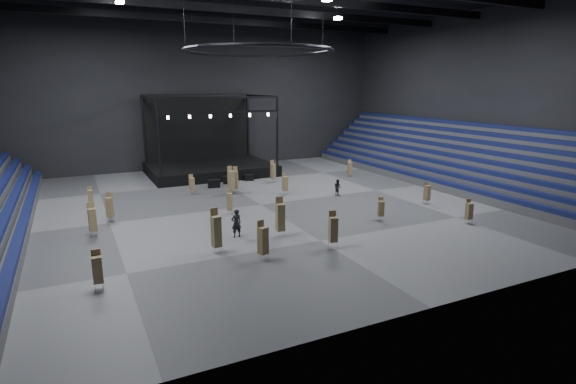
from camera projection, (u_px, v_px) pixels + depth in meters
name	position (u px, v px, depth m)	size (l,w,h in m)	color
floor	(261.00, 205.00, 39.60)	(50.00, 50.00, 0.00)	#57575A
wall_back	(195.00, 96.00, 55.88)	(50.00, 0.20, 18.00)	black
wall_front	(447.00, 116.00, 19.14)	(50.00, 0.20, 18.00)	black
wall_right	(475.00, 97.00, 48.15)	(0.20, 42.00, 18.00)	black
bleachers_right	(455.00, 166.00, 48.96)	(7.20, 40.00, 6.40)	#454447
stage	(208.00, 161.00, 53.47)	(14.00, 10.00, 9.20)	black
truss_ring	(259.00, 51.00, 36.58)	(12.30, 12.30, 5.15)	black
flight_case_left	(214.00, 184.00, 46.14)	(1.22, 0.61, 0.81)	black
flight_case_mid	(229.00, 180.00, 47.94)	(1.25, 0.62, 0.83)	black
flight_case_right	(249.00, 178.00, 49.51)	(1.03, 0.51, 0.68)	black
chair_stack_0	(333.00, 229.00, 28.85)	(0.60, 0.60, 2.46)	silver
chair_stack_1	(92.00, 219.00, 31.00)	(0.53, 0.53, 2.41)	silver
chair_stack_2	(236.00, 179.00, 43.74)	(0.57, 0.57, 2.59)	silver
chair_stack_3	(231.00, 180.00, 43.17)	(0.71, 0.71, 2.73)	silver
chair_stack_4	(90.00, 196.00, 38.72)	(0.42, 0.42, 1.74)	silver
chair_stack_5	(97.00, 269.00, 22.90)	(0.51, 0.51, 2.14)	silver
chair_stack_6	(381.00, 208.00, 34.79)	(0.58, 0.58, 1.84)	silver
chair_stack_7	(230.00, 201.00, 36.44)	(0.54, 0.54, 2.09)	silver
chair_stack_8	(469.00, 211.00, 34.04)	(0.48, 0.48, 1.89)	silver
chair_stack_9	(192.00, 184.00, 43.06)	(0.49, 0.49, 1.95)	silver
chair_stack_10	(273.00, 171.00, 48.35)	(0.50, 0.50, 2.43)	silver
chair_stack_11	(427.00, 192.00, 39.53)	(0.49, 0.49, 2.02)	silver
chair_stack_12	(285.00, 183.00, 43.04)	(0.51, 0.51, 2.09)	silver
chair_stack_13	(350.00, 168.00, 51.52)	(0.52, 0.52, 1.97)	silver
chair_stack_14	(280.00, 217.00, 30.90)	(0.60, 0.60, 2.82)	silver
chair_stack_15	(263.00, 240.00, 26.76)	(0.63, 0.63, 2.48)	silver
chair_stack_16	(216.00, 231.00, 27.88)	(0.59, 0.59, 2.90)	silver
chair_stack_17	(110.00, 207.00, 34.42)	(0.60, 0.60, 2.30)	silver
man_center	(236.00, 223.00, 30.97)	(0.72, 0.48, 1.98)	black
crew_member	(338.00, 187.00, 42.95)	(0.75, 0.58, 1.54)	black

